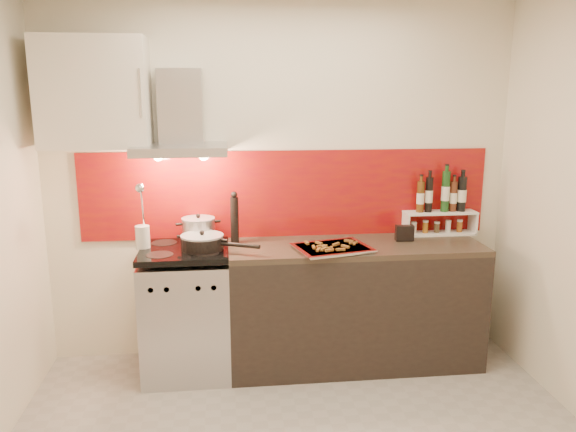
{
  "coord_description": "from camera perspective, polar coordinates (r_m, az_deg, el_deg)",
  "views": [
    {
      "loc": [
        -0.41,
        -2.66,
        1.96
      ],
      "look_at": [
        0.0,
        0.95,
        1.15
      ],
      "focal_mm": 35.0,
      "sensor_mm": 36.0,
      "label": 1
    }
  ],
  "objects": [
    {
      "name": "step_shelf",
      "position": [
        4.36,
        15.35,
        0.8
      ],
      "size": [
        0.55,
        0.15,
        0.48
      ],
      "color": "white",
      "rests_on": "counter"
    },
    {
      "name": "upper_cabinet",
      "position": [
        3.98,
        -19.09,
        11.75
      ],
      "size": [
        0.7,
        0.35,
        0.72
      ],
      "primitive_type": "cube",
      "color": "silver",
      "rests_on": "back_wall"
    },
    {
      "name": "utensil_jar",
      "position": [
        3.94,
        -14.58,
        -1.36
      ],
      "size": [
        0.1,
        0.15,
        0.47
      ],
      "color": "silver",
      "rests_on": "range_stove"
    },
    {
      "name": "saute_pan",
      "position": [
        3.84,
        -8.62,
        -2.65
      ],
      "size": [
        0.53,
        0.33,
        0.13
      ],
      "color": "black",
      "rests_on": "range_stove"
    },
    {
      "name": "back_wall",
      "position": [
        4.14,
        -0.71,
        3.38
      ],
      "size": [
        3.4,
        0.02,
        2.6
      ],
      "primitive_type": "cube",
      "color": "silver",
      "rests_on": "ground"
    },
    {
      "name": "pepper_mill",
      "position": [
        3.99,
        -5.46,
        -0.22
      ],
      "size": [
        0.06,
        0.06,
        0.37
      ],
      "color": "black",
      "rests_on": "counter"
    },
    {
      "name": "caddy_box",
      "position": [
        4.14,
        11.75,
        -1.7
      ],
      "size": [
        0.13,
        0.06,
        0.11
      ],
      "primitive_type": "cube",
      "rotation": [
        0.0,
        0.0,
        -0.06
      ],
      "color": "black",
      "rests_on": "counter"
    },
    {
      "name": "range_stove",
      "position": [
        4.06,
        -10.23,
        -9.6
      ],
      "size": [
        0.6,
        0.6,
        0.91
      ],
      "color": "#B7B7BA",
      "rests_on": "ground"
    },
    {
      "name": "baking_tray",
      "position": [
        3.85,
        4.51,
        -3.23
      ],
      "size": [
        0.57,
        0.49,
        0.03
      ],
      "color": "silver",
      "rests_on": "counter"
    },
    {
      "name": "backsplash",
      "position": [
        4.14,
        0.0,
        2.27
      ],
      "size": [
        3.0,
        0.02,
        0.64
      ],
      "primitive_type": "cube",
      "color": "maroon",
      "rests_on": "back_wall"
    },
    {
      "name": "range_hood",
      "position": [
        3.92,
        -10.85,
        9.16
      ],
      "size": [
        0.62,
        0.5,
        0.61
      ],
      "color": "#B7B7BA",
      "rests_on": "back_wall"
    },
    {
      "name": "counter",
      "position": [
        4.16,
        6.71,
        -8.84
      ],
      "size": [
        1.8,
        0.6,
        0.9
      ],
      "color": "black",
      "rests_on": "ground"
    },
    {
      "name": "stock_pot",
      "position": [
        4.04,
        -9.07,
        -1.38
      ],
      "size": [
        0.24,
        0.24,
        0.2
      ],
      "color": "#B7B7BA",
      "rests_on": "range_stove"
    }
  ]
}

